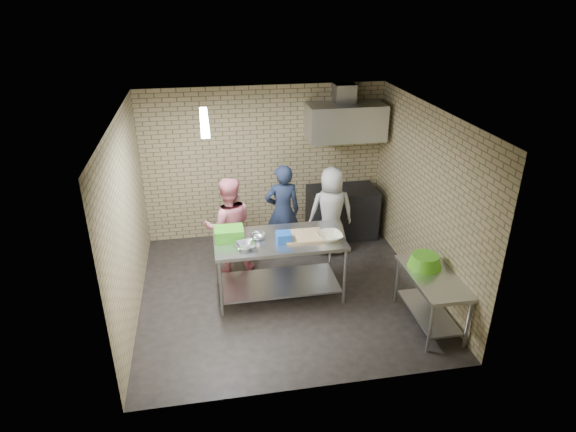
% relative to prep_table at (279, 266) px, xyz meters
% --- Properties ---
extents(floor, '(4.20, 4.20, 0.00)m').
position_rel_prep_table_xyz_m(floor, '(0.07, 0.04, -0.46)').
color(floor, black).
rests_on(floor, ground).
extents(ceiling, '(4.20, 4.20, 0.00)m').
position_rel_prep_table_xyz_m(ceiling, '(0.07, 0.04, 2.24)').
color(ceiling, black).
rests_on(ceiling, ground).
extents(back_wall, '(4.20, 0.06, 2.70)m').
position_rel_prep_table_xyz_m(back_wall, '(0.07, 2.04, 0.89)').
color(back_wall, '#95885D').
rests_on(back_wall, ground).
extents(front_wall, '(4.20, 0.06, 2.70)m').
position_rel_prep_table_xyz_m(front_wall, '(0.07, -1.96, 0.89)').
color(front_wall, '#95885D').
rests_on(front_wall, ground).
extents(left_wall, '(0.06, 4.00, 2.70)m').
position_rel_prep_table_xyz_m(left_wall, '(-2.03, 0.04, 0.89)').
color(left_wall, '#95885D').
rests_on(left_wall, ground).
extents(right_wall, '(0.06, 4.00, 2.70)m').
position_rel_prep_table_xyz_m(right_wall, '(2.17, 0.04, 0.89)').
color(right_wall, '#95885D').
rests_on(right_wall, ground).
extents(prep_table, '(1.84, 0.92, 0.92)m').
position_rel_prep_table_xyz_m(prep_table, '(0.00, 0.00, 0.00)').
color(prep_table, '#B8BABF').
rests_on(prep_table, floor).
extents(side_counter, '(0.60, 1.20, 0.75)m').
position_rel_prep_table_xyz_m(side_counter, '(1.87, -1.06, -0.09)').
color(side_counter, silver).
rests_on(side_counter, floor).
extents(stove, '(1.20, 0.70, 0.90)m').
position_rel_prep_table_xyz_m(stove, '(1.42, 1.69, -0.01)').
color(stove, black).
rests_on(stove, floor).
extents(range_hood, '(1.30, 0.60, 0.60)m').
position_rel_prep_table_xyz_m(range_hood, '(1.42, 1.74, 1.64)').
color(range_hood, silver).
rests_on(range_hood, back_wall).
extents(hood_duct, '(0.35, 0.30, 0.30)m').
position_rel_prep_table_xyz_m(hood_duct, '(1.42, 1.89, 2.09)').
color(hood_duct, '#A5A8AD').
rests_on(hood_duct, back_wall).
extents(wall_shelf, '(0.80, 0.20, 0.04)m').
position_rel_prep_table_xyz_m(wall_shelf, '(1.72, 1.93, 1.46)').
color(wall_shelf, '#3F2B19').
rests_on(wall_shelf, back_wall).
extents(fluorescent_fixture, '(0.10, 1.25, 0.08)m').
position_rel_prep_table_xyz_m(fluorescent_fixture, '(-0.93, 0.04, 2.18)').
color(fluorescent_fixture, white).
rests_on(fluorescent_fixture, ceiling).
extents(green_crate, '(0.41, 0.31, 0.16)m').
position_rel_prep_table_xyz_m(green_crate, '(-0.70, 0.12, 0.54)').
color(green_crate, '#379B1C').
rests_on(green_crate, prep_table).
extents(blue_tub, '(0.20, 0.20, 0.13)m').
position_rel_prep_table_xyz_m(blue_tub, '(0.05, -0.10, 0.53)').
color(blue_tub, '#174FB3').
rests_on(blue_tub, prep_table).
extents(cutting_board, '(0.56, 0.43, 0.03)m').
position_rel_prep_table_xyz_m(cutting_board, '(0.35, -0.02, 0.48)').
color(cutting_board, '#D8B27D').
rests_on(cutting_board, prep_table).
extents(mixing_bowl_a, '(0.31, 0.31, 0.07)m').
position_rel_prep_table_xyz_m(mixing_bowl_a, '(-0.50, -0.20, 0.50)').
color(mixing_bowl_a, silver).
rests_on(mixing_bowl_a, prep_table).
extents(mixing_bowl_b, '(0.24, 0.24, 0.07)m').
position_rel_prep_table_xyz_m(mixing_bowl_b, '(-0.30, 0.05, 0.50)').
color(mixing_bowl_b, silver).
rests_on(mixing_bowl_b, prep_table).
extents(ceramic_bowl, '(0.39, 0.39, 0.09)m').
position_rel_prep_table_xyz_m(ceramic_bowl, '(0.70, -0.15, 0.50)').
color(ceramic_bowl, '#F0EAC0').
rests_on(ceramic_bowl, prep_table).
extents(green_basin, '(0.46, 0.46, 0.17)m').
position_rel_prep_table_xyz_m(green_basin, '(1.85, -0.81, 0.37)').
color(green_basin, '#59C626').
rests_on(green_basin, side_counter).
extents(bottle_red, '(0.07, 0.07, 0.18)m').
position_rel_prep_table_xyz_m(bottle_red, '(1.47, 1.93, 1.57)').
color(bottle_red, '#B22619').
rests_on(bottle_red, wall_shelf).
extents(bottle_green, '(0.06, 0.06, 0.15)m').
position_rel_prep_table_xyz_m(bottle_green, '(1.87, 1.93, 1.55)').
color(bottle_green, green).
rests_on(bottle_green, wall_shelf).
extents(man_navy, '(0.60, 0.41, 1.62)m').
position_rel_prep_table_xyz_m(man_navy, '(0.24, 1.13, 0.35)').
color(man_navy, black).
rests_on(man_navy, floor).
extents(woman_pink, '(0.80, 0.64, 1.59)m').
position_rel_prep_table_xyz_m(woman_pink, '(-0.67, 0.76, 0.34)').
color(woman_pink, '#D5717E').
rests_on(woman_pink, floor).
extents(woman_white, '(0.77, 0.53, 1.52)m').
position_rel_prep_table_xyz_m(woman_white, '(1.06, 1.11, 0.30)').
color(woman_white, silver).
rests_on(woman_white, floor).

